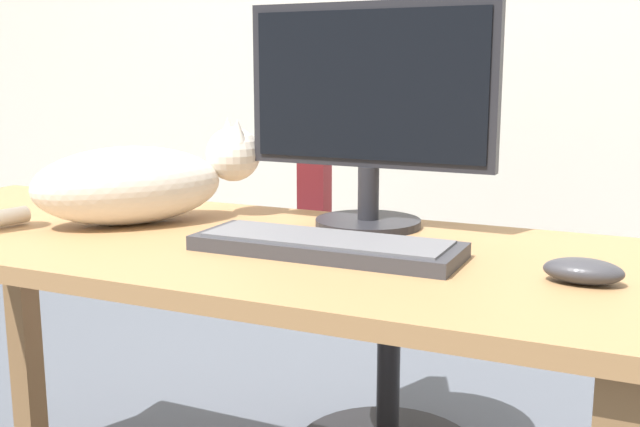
% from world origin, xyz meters
% --- Properties ---
extents(desk, '(1.56, 0.61, 0.72)m').
position_xyz_m(desk, '(0.00, 0.00, 0.61)').
color(desk, '#9E7247').
rests_on(desk, ground_plane).
extents(office_chair, '(0.51, 0.48, 0.95)m').
position_xyz_m(office_chair, '(0.09, 0.61, 0.42)').
color(office_chair, black).
rests_on(office_chair, ground_plane).
extents(monitor, '(0.48, 0.20, 0.42)m').
position_xyz_m(monitor, '(0.24, 0.19, 0.95)').
color(monitor, '#232328').
rests_on(monitor, desk).
extents(keyboard, '(0.44, 0.15, 0.03)m').
position_xyz_m(keyboard, '(0.25, -0.03, 0.73)').
color(keyboard, '#333338').
rests_on(keyboard, desk).
extents(cat, '(0.42, 0.48, 0.20)m').
position_xyz_m(cat, '(-0.18, 0.05, 0.80)').
color(cat, silver).
rests_on(cat, desk).
extents(computer_mouse, '(0.11, 0.06, 0.04)m').
position_xyz_m(computer_mouse, '(0.65, -0.04, 0.74)').
color(computer_mouse, '#333338').
rests_on(computer_mouse, desk).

